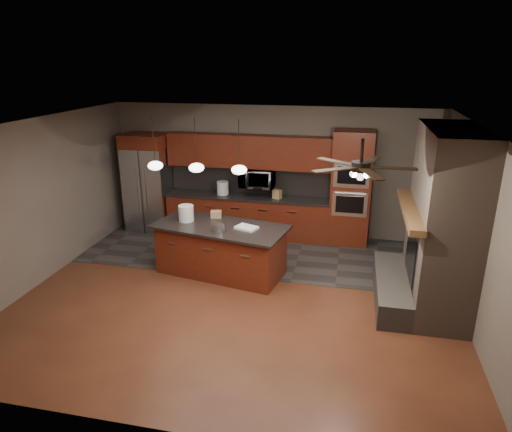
% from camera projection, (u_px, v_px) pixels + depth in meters
% --- Properties ---
extents(ground, '(7.00, 7.00, 0.00)m').
position_uv_depth(ground, '(239.00, 295.00, 7.59)').
color(ground, brown).
rests_on(ground, ground).
extents(ceiling, '(7.00, 6.00, 0.02)m').
position_uv_depth(ceiling, '(237.00, 125.00, 6.66)').
color(ceiling, white).
rests_on(ceiling, back_wall).
extents(back_wall, '(7.00, 0.02, 2.80)m').
position_uv_depth(back_wall, '(272.00, 171.00, 9.90)').
color(back_wall, '#665D52').
rests_on(back_wall, ground).
extents(right_wall, '(0.02, 6.00, 2.80)m').
position_uv_depth(right_wall, '(478.00, 233.00, 6.43)').
color(right_wall, '#665D52').
rests_on(right_wall, ground).
extents(left_wall, '(0.02, 6.00, 2.80)m').
position_uv_depth(left_wall, '(40.00, 202.00, 7.82)').
color(left_wall, '#665D52').
rests_on(left_wall, ground).
extents(slate_tile_patch, '(7.00, 2.40, 0.01)m').
position_uv_depth(slate_tile_patch, '(261.00, 252.00, 9.25)').
color(slate_tile_patch, '#363331').
rests_on(slate_tile_patch, ground).
extents(fireplace_column, '(1.30, 2.10, 2.80)m').
position_uv_depth(fireplace_column, '(438.00, 227.00, 6.93)').
color(fireplace_column, '#6E5C4F').
rests_on(fireplace_column, ground).
extents(back_cabinetry, '(3.59, 0.64, 2.20)m').
position_uv_depth(back_cabinetry, '(248.00, 196.00, 9.92)').
color(back_cabinetry, '#5D2311').
rests_on(back_cabinetry, ground).
extents(oven_tower, '(0.80, 0.63, 2.38)m').
position_uv_depth(oven_tower, '(351.00, 189.00, 9.34)').
color(oven_tower, '#5D2311').
rests_on(oven_tower, ground).
extents(microwave, '(0.73, 0.41, 0.50)m').
position_uv_depth(microwave, '(257.00, 178.00, 9.75)').
color(microwave, silver).
rests_on(microwave, back_cabinetry).
extents(refrigerator, '(0.94, 0.75, 2.18)m').
position_uv_depth(refrigerator, '(148.00, 183.00, 10.19)').
color(refrigerator, silver).
rests_on(refrigerator, ground).
extents(kitchen_island, '(2.51, 1.50, 0.92)m').
position_uv_depth(kitchen_island, '(221.00, 249.00, 8.22)').
color(kitchen_island, '#5D2311').
rests_on(kitchen_island, ground).
extents(white_bucket, '(0.27, 0.27, 0.29)m').
position_uv_depth(white_bucket, '(186.00, 213.00, 8.26)').
color(white_bucket, silver).
rests_on(white_bucket, kitchen_island).
extents(paint_can, '(0.27, 0.27, 0.13)m').
position_uv_depth(paint_can, '(219.00, 228.00, 7.77)').
color(paint_can, '#A4A4A8').
rests_on(paint_can, kitchen_island).
extents(paint_tray, '(0.43, 0.37, 0.04)m').
position_uv_depth(paint_tray, '(247.00, 228.00, 7.93)').
color(paint_tray, white).
rests_on(paint_tray, kitchen_island).
extents(cardboard_box, '(0.22, 0.18, 0.12)m').
position_uv_depth(cardboard_box, '(216.00, 214.00, 8.47)').
color(cardboard_box, '#9F7B52').
rests_on(cardboard_box, kitchen_island).
extents(counter_bucket, '(0.33, 0.33, 0.29)m').
position_uv_depth(counter_bucket, '(223.00, 188.00, 9.94)').
color(counter_bucket, silver).
rests_on(counter_bucket, back_cabinetry).
extents(counter_box, '(0.21, 0.19, 0.19)m').
position_uv_depth(counter_box, '(277.00, 194.00, 9.67)').
color(counter_box, '#A18253').
rests_on(counter_box, back_cabinetry).
extents(pendant_left, '(0.26, 0.26, 0.92)m').
position_uv_depth(pendant_left, '(155.00, 165.00, 7.91)').
color(pendant_left, black).
rests_on(pendant_left, ceiling).
extents(pendant_center, '(0.26, 0.26, 0.92)m').
position_uv_depth(pendant_center, '(196.00, 167.00, 7.76)').
color(pendant_center, black).
rests_on(pendant_center, ceiling).
extents(pendant_right, '(0.26, 0.26, 0.92)m').
position_uv_depth(pendant_right, '(239.00, 170.00, 7.62)').
color(pendant_right, black).
rests_on(pendant_right, ceiling).
extents(ceiling_fan, '(1.27, 1.33, 0.41)m').
position_uv_depth(ceiling_fan, '(361.00, 166.00, 5.68)').
color(ceiling_fan, black).
rests_on(ceiling_fan, ceiling).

